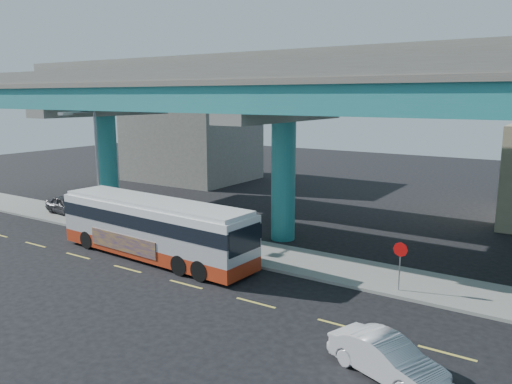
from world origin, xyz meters
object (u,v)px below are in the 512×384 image
Objects in this scene: sedan at (387,358)px; street_lamp at (89,153)px; stop_sign at (400,256)px; parked_car at (67,205)px; transit_bus at (154,226)px.

sedan is 0.53× the size of street_lamp.
street_lamp reaches higher than stop_sign.
parked_car is at bearing 93.49° from sedan.
transit_bus is 5.67× the size of stop_sign.
transit_bus is 13.23m from stop_sign.
parked_car is (-12.69, 3.66, -0.98)m from transit_bus.
parked_car is at bearing -158.10° from stop_sign.
parked_car is 1.78× the size of stop_sign.
stop_sign is (20.02, 0.75, -3.54)m from street_lamp.
street_lamp is at bearing -152.88° from stop_sign.
street_lamp reaches higher than transit_bus.
transit_bus is at bearing -100.35° from parked_car.
street_lamp is (5.70, -2.13, 4.49)m from parked_car.
stop_sign is at bearing -87.36° from parked_car.
stop_sign is (25.71, -1.39, 0.95)m from parked_car.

